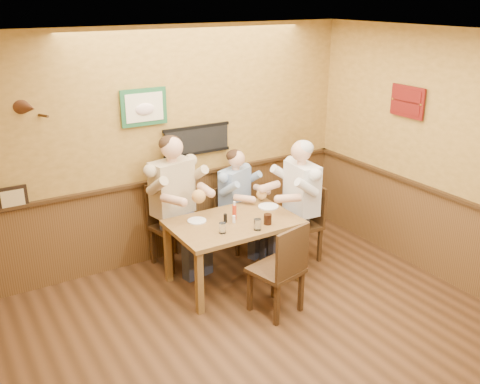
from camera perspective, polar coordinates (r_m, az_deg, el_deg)
The scene contains 17 objects.
room at distance 4.42m, azimuth 5.11°, elevation 1.41°, with size 5.02×5.03×2.81m.
dining_table at distance 5.97m, azimuth -0.66°, elevation -3.92°, with size 1.40×0.90×0.75m.
chair_back_left at distance 6.47m, azimuth -7.08°, elevation -3.55°, with size 0.47×0.47×1.01m, color #3D2813, non-canonical shape.
chair_back_right at distance 6.83m, azimuth -0.56°, elevation -2.84°, with size 0.39×0.39×0.83m, color #3D2813, non-canonical shape.
chair_right_end at distance 6.59m, azimuth 6.46°, elevation -3.31°, with size 0.44×0.44×0.96m, color #3D2813, non-canonical shape.
chair_near_side at distance 5.50m, azimuth 3.86°, elevation -8.06°, with size 0.46×0.46×1.00m, color #3D2813, non-canonical shape.
diner_tan_shirt at distance 6.38m, azimuth -7.17°, elevation -1.76°, with size 0.67×0.67×1.45m, color #CCB68C, non-canonical shape.
diner_blue_polo at distance 6.76m, azimuth -0.56°, elevation -1.45°, with size 0.55×0.55×1.19m, color #7E99BE, non-canonical shape.
diner_white_elder at distance 6.51m, azimuth 6.53°, elevation -1.66°, with size 0.63×0.63×1.36m, color silver, non-canonical shape.
water_glass_left at distance 5.62m, azimuth -1.88°, elevation -3.86°, with size 0.08×0.08×0.11m, color white.
water_glass_mid at distance 5.69m, azimuth 1.89°, elevation -3.49°, with size 0.08×0.08×0.12m, color silver.
cola_tumbler at distance 5.84m, azimuth 2.97°, elevation -2.91°, with size 0.09×0.09×0.12m, color black.
hot_sauce_bottle at distance 5.93m, azimuth -0.60°, elevation -2.09°, with size 0.05×0.05×0.19m, color #B82F13.
salt_shaker at distance 5.87m, azimuth -0.66°, elevation -2.92°, with size 0.03×0.03×0.08m, color white.
pepper_shaker at distance 5.88m, azimuth -1.57°, elevation -2.80°, with size 0.04×0.04×0.10m, color black.
plate_far_left at distance 5.94m, azimuth -4.62°, elevation -3.07°, with size 0.21×0.21×0.01m, color white.
plate_far_right at distance 6.31m, azimuth 3.04°, elevation -1.55°, with size 0.24×0.24×0.02m, color white.
Camera 1 is at (-2.36, -3.18, 3.13)m, focal length 40.00 mm.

